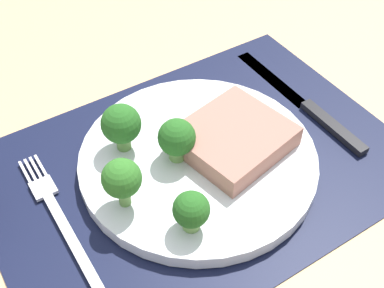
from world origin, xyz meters
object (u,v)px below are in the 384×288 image
at_px(fork, 59,217).
at_px(knife, 308,106).
at_px(steak, 234,138).
at_px(plate, 198,159).

relative_size(fork, knife, 0.83).
height_order(steak, knife, steak).
distance_m(fork, knife, 0.32).
bearing_deg(knife, fork, -179.83).
height_order(plate, steak, steak).
relative_size(plate, steak, 2.35).
xyz_separation_m(plate, fork, (-0.16, 0.01, -0.01)).
bearing_deg(plate, fork, 174.85).
bearing_deg(fork, plate, -3.09).
bearing_deg(fork, knife, 0.48).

